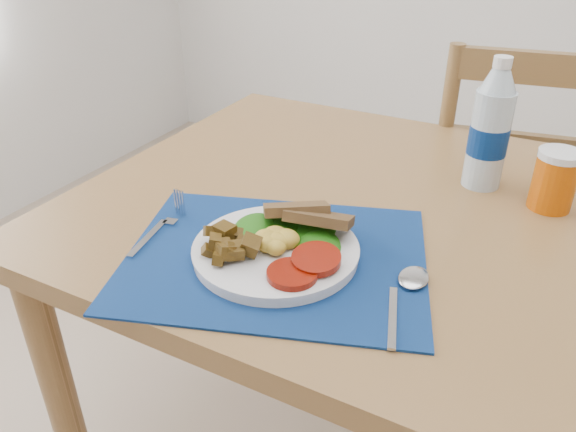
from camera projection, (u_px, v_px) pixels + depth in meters
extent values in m
cube|color=brown|center=(470.00, 236.00, 0.95)|extent=(1.40, 0.90, 0.04)
cylinder|color=brown|center=(65.00, 410.00, 1.10)|extent=(0.06, 0.06, 0.71)
cylinder|color=brown|center=(263.00, 229.00, 1.70)|extent=(0.06, 0.06, 0.71)
cube|color=brown|center=(501.00, 213.00, 1.62)|extent=(0.49, 0.47, 0.04)
cylinder|color=brown|center=(547.00, 258.00, 1.82)|extent=(0.04, 0.04, 0.42)
cylinder|color=brown|center=(432.00, 239.00, 1.92)|extent=(0.04, 0.04, 0.42)
cylinder|color=brown|center=(555.00, 325.00, 1.54)|extent=(0.04, 0.04, 0.42)
cylinder|color=brown|center=(420.00, 299.00, 1.64)|extent=(0.04, 0.04, 0.42)
cube|color=brown|center=(541.00, 68.00, 1.23)|extent=(0.39, 0.10, 0.49)
cube|color=black|center=(276.00, 257.00, 0.86)|extent=(0.54, 0.48, 0.00)
cylinder|color=silver|center=(276.00, 251.00, 0.85)|extent=(0.25, 0.25, 0.02)
ellipsoid|color=gold|center=(277.00, 241.00, 0.84)|extent=(0.06, 0.05, 0.03)
cylinder|color=maroon|center=(304.00, 269.00, 0.79)|extent=(0.07, 0.07, 0.01)
ellipsoid|color=#123F07|center=(292.00, 234.00, 0.87)|extent=(0.13, 0.08, 0.01)
cube|color=brown|center=(307.00, 214.00, 0.88)|extent=(0.12, 0.10, 0.04)
cube|color=#B2B5BA|center=(148.00, 238.00, 0.90)|extent=(0.03, 0.12, 0.00)
cube|color=#B2B5BA|center=(177.00, 217.00, 0.96)|extent=(0.03, 0.06, 0.00)
cube|color=#B2B5BA|center=(393.00, 317.00, 0.73)|extent=(0.05, 0.12, 0.00)
ellipsoid|color=#B2B5BA|center=(414.00, 279.00, 0.80)|extent=(0.04, 0.06, 0.01)
cylinder|color=#ADBFCC|center=(488.00, 140.00, 1.03)|extent=(0.07, 0.07, 0.18)
cylinder|color=navy|center=(488.00, 140.00, 1.03)|extent=(0.07, 0.07, 0.05)
cone|color=#ADBFCC|center=(500.00, 79.00, 0.98)|extent=(0.06, 0.06, 0.04)
cylinder|color=white|center=(503.00, 62.00, 0.96)|extent=(0.03, 0.03, 0.02)
cylinder|color=#BF4D05|center=(554.00, 182.00, 0.97)|extent=(0.07, 0.07, 0.10)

